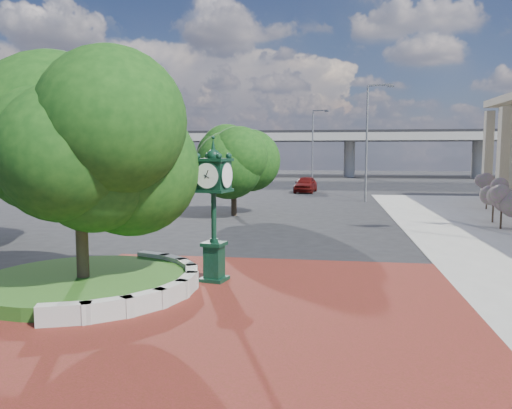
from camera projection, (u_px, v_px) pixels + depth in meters
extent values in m
plane|color=black|center=(249.00, 297.00, 14.15)|extent=(200.00, 200.00, 0.00)
cube|color=maroon|center=(242.00, 307.00, 13.17)|extent=(12.00, 12.00, 0.04)
cube|color=#9E9B93|center=(64.00, 315.00, 11.76)|extent=(1.29, 0.76, 0.54)
cube|color=#9E9B93|center=(107.00, 310.00, 12.09)|extent=(1.20, 1.04, 0.54)
cube|color=#9E9B93|center=(144.00, 303.00, 12.68)|extent=(1.00, 1.22, 0.54)
cube|color=#9E9B93|center=(172.00, 294.00, 13.47)|extent=(0.71, 1.30, 0.54)
cube|color=#9E9B93|center=(187.00, 285.00, 14.39)|extent=(0.35, 1.25, 0.54)
cube|color=#9E9B93|center=(191.00, 277.00, 15.36)|extent=(0.71, 1.30, 0.54)
cube|color=#9E9B93|center=(186.00, 270.00, 16.29)|extent=(1.00, 1.22, 0.54)
cube|color=#9E9B93|center=(173.00, 264.00, 17.08)|extent=(1.20, 1.04, 0.54)
cube|color=#9E9B93|center=(154.00, 260.00, 17.67)|extent=(1.29, 0.76, 0.54)
cylinder|color=#1A4513|center=(84.00, 283.00, 14.88)|extent=(6.10, 6.10, 0.40)
cube|color=#9E9B93|center=(319.00, 138.00, 82.28)|extent=(90.00, 12.00, 1.20)
cube|color=black|center=(319.00, 133.00, 82.20)|extent=(90.00, 12.00, 0.40)
cylinder|color=#9E9B93|center=(119.00, 158.00, 87.93)|extent=(1.80, 1.80, 6.00)
cylinder|color=#9E9B93|center=(230.00, 159.00, 84.91)|extent=(1.80, 1.80, 6.00)
cylinder|color=#9E9B93|center=(349.00, 159.00, 81.89)|extent=(1.80, 1.80, 6.00)
cylinder|color=#9E9B93|center=(478.00, 159.00, 78.87)|extent=(1.80, 1.80, 6.00)
cylinder|color=#38281C|center=(83.00, 254.00, 14.79)|extent=(0.36, 0.36, 2.17)
sphere|color=#123C10|center=(79.00, 165.00, 14.52)|extent=(5.20, 5.20, 5.20)
cylinder|color=#38281C|center=(234.00, 201.00, 32.35)|extent=(0.36, 0.36, 1.92)
sphere|color=#123C10|center=(234.00, 165.00, 32.11)|extent=(4.40, 4.40, 4.40)
cube|color=black|center=(214.00, 279.00, 15.80)|extent=(0.90, 0.90, 0.15)
cube|color=black|center=(214.00, 261.00, 15.73)|extent=(0.62, 0.62, 1.05)
cube|color=black|center=(214.00, 244.00, 15.68)|extent=(0.79, 0.79, 0.11)
cylinder|color=black|center=(214.00, 217.00, 15.59)|extent=(0.16, 0.16, 1.62)
cube|color=black|center=(213.00, 175.00, 15.45)|extent=(1.02, 1.02, 0.86)
cylinder|color=white|center=(207.00, 176.00, 15.03)|extent=(0.76, 0.21, 0.76)
cylinder|color=white|center=(219.00, 175.00, 15.87)|extent=(0.76, 0.21, 0.76)
cylinder|color=white|center=(200.00, 175.00, 15.61)|extent=(0.21, 0.76, 0.76)
cylinder|color=white|center=(227.00, 175.00, 15.29)|extent=(0.21, 0.76, 0.76)
sphere|color=black|center=(213.00, 156.00, 15.39)|extent=(0.42, 0.42, 0.42)
cone|color=black|center=(213.00, 146.00, 15.36)|extent=(0.17, 0.17, 0.48)
imported|color=#550E0C|center=(306.00, 184.00, 50.85)|extent=(2.42, 5.04, 1.66)
cylinder|color=slate|center=(367.00, 144.00, 40.66)|extent=(0.17, 0.17, 9.43)
cube|color=slate|center=(380.00, 85.00, 39.84)|extent=(1.88, 0.54, 0.13)
cube|color=slate|center=(391.00, 86.00, 39.56)|extent=(0.57, 0.36, 0.16)
cylinder|color=slate|center=(312.00, 150.00, 54.76)|extent=(0.15, 0.15, 8.58)
cube|color=slate|center=(320.00, 110.00, 53.89)|extent=(1.65, 0.76, 0.11)
cube|color=slate|center=(327.00, 111.00, 53.52)|extent=(0.53, 0.40, 0.14)
cylinder|color=#38281C|center=(501.00, 218.00, 26.39)|extent=(0.10, 0.10, 1.20)
sphere|color=#A0508F|center=(502.00, 200.00, 26.29)|extent=(1.20, 1.20, 1.20)
cylinder|color=#38281C|center=(493.00, 213.00, 28.84)|extent=(0.10, 0.10, 1.20)
sphere|color=#A0508F|center=(494.00, 196.00, 28.74)|extent=(1.20, 1.20, 1.20)
cylinder|color=#38281C|center=(486.00, 201.00, 35.52)|extent=(0.10, 0.10, 1.20)
sphere|color=#A0508F|center=(487.00, 187.00, 35.41)|extent=(1.20, 1.20, 1.20)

